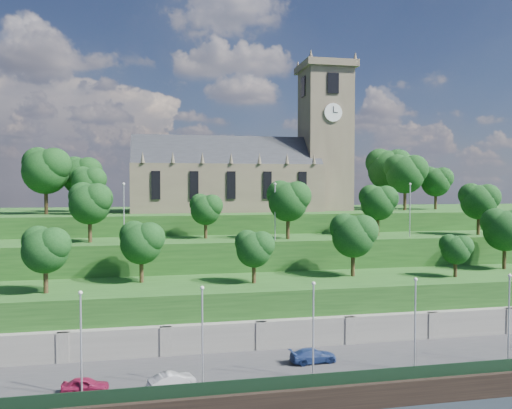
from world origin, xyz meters
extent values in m
cube|color=#2D2D30|center=(0.00, 6.00, 1.00)|extent=(160.00, 12.00, 2.00)
cube|color=black|center=(0.00, -0.05, 1.10)|extent=(160.00, 0.50, 2.20)
cube|color=black|center=(0.00, 0.60, 2.60)|extent=(160.00, 0.10, 1.20)
cube|color=slate|center=(0.00, 12.00, 2.50)|extent=(160.00, 2.00, 5.00)
cube|color=slate|center=(-25.00, 11.20, 2.50)|extent=(1.20, 0.60, 5.00)
cube|color=slate|center=(-15.00, 11.20, 2.50)|extent=(1.20, 0.60, 5.00)
cube|color=slate|center=(-5.00, 11.20, 2.50)|extent=(1.20, 0.60, 5.00)
cube|color=slate|center=(5.00, 11.20, 2.50)|extent=(1.20, 0.60, 5.00)
cube|color=slate|center=(15.00, 11.20, 2.50)|extent=(1.20, 0.60, 5.00)
cube|color=slate|center=(25.00, 11.20, 2.50)|extent=(1.20, 0.60, 5.00)
cube|color=#1A4416|center=(0.00, 18.00, 4.00)|extent=(160.00, 12.00, 8.00)
cube|color=#1A4416|center=(0.00, 29.00, 6.00)|extent=(160.00, 10.00, 12.00)
cube|color=#1A4416|center=(0.00, 50.00, 7.50)|extent=(160.00, 32.00, 15.00)
cube|color=brown|center=(-4.00, 46.00, 19.00)|extent=(32.00, 12.00, 8.00)
cube|color=black|center=(-4.00, 46.00, 23.00)|extent=(32.00, 10.18, 10.18)
cone|color=brown|center=(-18.00, 40.00, 23.90)|extent=(0.70, 0.70, 1.80)
cone|color=brown|center=(-13.33, 40.00, 23.90)|extent=(0.70, 0.70, 1.80)
cone|color=brown|center=(-8.67, 40.00, 23.90)|extent=(0.70, 0.70, 1.80)
cone|color=brown|center=(-4.00, 40.00, 23.90)|extent=(0.70, 0.70, 1.80)
cone|color=brown|center=(0.67, 40.00, 23.90)|extent=(0.70, 0.70, 1.80)
cone|color=brown|center=(5.33, 40.00, 23.90)|extent=(0.70, 0.70, 1.80)
cone|color=brown|center=(10.00, 40.00, 23.90)|extent=(0.70, 0.70, 1.80)
cube|color=black|center=(-16.00, 39.92, 19.50)|extent=(1.40, 0.25, 4.50)
cube|color=black|center=(-10.00, 39.92, 19.50)|extent=(1.40, 0.25, 4.50)
cube|color=black|center=(-4.00, 39.92, 19.50)|extent=(1.40, 0.25, 4.50)
cube|color=black|center=(2.00, 39.92, 19.50)|extent=(1.40, 0.25, 4.50)
cube|color=black|center=(8.00, 39.92, 19.50)|extent=(1.40, 0.25, 4.50)
cube|color=brown|center=(14.00, 46.00, 27.50)|extent=(8.00, 8.00, 25.00)
cube|color=brown|center=(14.00, 46.00, 40.60)|extent=(9.20, 9.20, 1.20)
cone|color=brown|center=(10.00, 42.00, 41.80)|extent=(0.80, 0.80, 1.60)
cone|color=brown|center=(10.00, 50.00, 41.80)|extent=(0.80, 0.80, 1.60)
cone|color=brown|center=(18.00, 42.00, 41.80)|extent=(0.80, 0.80, 1.60)
cone|color=brown|center=(18.00, 50.00, 41.80)|extent=(0.80, 0.80, 1.60)
cube|color=black|center=(14.00, 41.92, 37.00)|extent=(2.00, 0.25, 3.50)
cube|color=black|center=(14.00, 50.08, 37.00)|extent=(2.00, 0.25, 3.50)
cube|color=black|center=(9.92, 46.00, 37.00)|extent=(0.25, 2.00, 3.50)
cube|color=black|center=(18.08, 46.00, 37.00)|extent=(0.25, 2.00, 3.50)
cylinder|color=white|center=(14.00, 41.88, 32.00)|extent=(3.20, 0.30, 3.20)
cylinder|color=white|center=(18.12, 46.00, 32.00)|extent=(0.30, 3.20, 3.20)
cube|color=black|center=(14.00, 41.70, 32.50)|extent=(0.12, 0.05, 1.10)
cube|color=black|center=(14.40, 41.70, 32.00)|extent=(0.80, 0.05, 0.12)
cylinder|color=#312313|center=(-27.50, 16.00, 9.55)|extent=(0.50, 0.50, 3.10)
sphere|color=black|center=(-27.50, 16.00, 12.55)|extent=(4.82, 4.82, 4.82)
sphere|color=black|center=(-26.54, 15.52, 13.27)|extent=(3.62, 3.62, 3.62)
sphere|color=black|center=(-28.35, 16.60, 13.51)|extent=(3.38, 3.38, 3.38)
cylinder|color=#312313|center=(-17.66, 20.00, 9.57)|extent=(0.50, 0.50, 3.15)
sphere|color=black|center=(-17.66, 20.00, 12.61)|extent=(4.89, 4.89, 4.89)
sphere|color=black|center=(-16.68, 19.51, 13.35)|extent=(3.67, 3.67, 3.67)
sphere|color=black|center=(-18.52, 20.61, 13.59)|extent=(3.43, 3.43, 3.43)
cylinder|color=#312313|center=(-4.67, 17.00, 9.35)|extent=(0.48, 0.48, 2.70)
sphere|color=black|center=(-4.67, 17.00, 11.96)|extent=(4.20, 4.20, 4.20)
sphere|color=black|center=(-3.83, 16.58, 12.59)|extent=(3.15, 3.15, 3.15)
sphere|color=black|center=(-5.40, 17.52, 12.80)|extent=(2.94, 2.94, 2.94)
cylinder|color=#312313|center=(8.49, 19.00, 9.71)|extent=(0.51, 0.51, 3.43)
sphere|color=black|center=(8.49, 19.00, 13.03)|extent=(5.33, 5.33, 5.33)
sphere|color=black|center=(9.55, 18.47, 13.83)|extent=(4.00, 4.00, 4.00)
sphere|color=black|center=(7.55, 19.67, 14.09)|extent=(3.73, 3.73, 3.73)
cylinder|color=#312313|center=(20.90, 16.00, 9.16)|extent=(0.46, 0.46, 2.31)
sphere|color=black|center=(20.90, 16.00, 11.39)|extent=(3.60, 3.60, 3.60)
sphere|color=black|center=(21.62, 15.64, 11.93)|extent=(2.70, 2.70, 2.70)
sphere|color=black|center=(20.27, 16.45, 12.11)|extent=(2.52, 2.52, 2.52)
cylinder|color=#312313|center=(30.92, 20.00, 9.80)|extent=(0.52, 0.52, 3.60)
sphere|color=black|center=(30.92, 20.00, 13.27)|extent=(5.59, 5.59, 5.59)
sphere|color=black|center=(29.95, 20.70, 14.39)|extent=(3.92, 3.92, 3.92)
cylinder|color=#312313|center=(-24.47, 28.00, 13.71)|extent=(0.51, 0.51, 3.41)
sphere|color=black|center=(-24.47, 28.00, 17.01)|extent=(5.31, 5.31, 5.31)
sphere|color=black|center=(-23.41, 27.47, 17.80)|extent=(3.98, 3.98, 3.98)
sphere|color=black|center=(-25.40, 28.66, 18.07)|extent=(3.72, 3.72, 3.72)
cylinder|color=#312313|center=(-9.11, 30.00, 13.36)|extent=(0.48, 0.48, 2.72)
sphere|color=black|center=(-9.11, 30.00, 15.99)|extent=(4.24, 4.24, 4.24)
sphere|color=black|center=(-8.26, 29.58, 16.63)|extent=(3.18, 3.18, 3.18)
sphere|color=black|center=(-9.85, 30.53, 16.84)|extent=(2.97, 2.97, 2.97)
cylinder|color=#312313|center=(2.09, 27.00, 13.77)|extent=(0.52, 0.52, 3.53)
sphere|color=black|center=(2.09, 27.00, 17.18)|extent=(5.50, 5.50, 5.50)
sphere|color=black|center=(3.19, 26.45, 18.01)|extent=(4.12, 4.12, 4.12)
sphere|color=black|center=(1.12, 27.69, 18.28)|extent=(3.85, 3.85, 3.85)
cylinder|color=#312313|center=(16.44, 29.00, 13.63)|extent=(0.51, 0.51, 3.27)
sphere|color=black|center=(16.44, 29.00, 16.79)|extent=(5.08, 5.08, 5.08)
sphere|color=black|center=(17.46, 28.49, 17.55)|extent=(3.81, 3.81, 3.81)
sphere|color=black|center=(15.55, 29.64, 17.81)|extent=(3.56, 3.56, 3.56)
cylinder|color=#312313|center=(31.79, 27.00, 13.68)|extent=(0.51, 0.51, 3.37)
sphere|color=black|center=(31.79, 27.00, 16.94)|extent=(5.24, 5.24, 5.24)
sphere|color=black|center=(32.84, 26.48, 17.72)|extent=(3.93, 3.93, 3.93)
sphere|color=black|center=(30.87, 27.65, 17.98)|extent=(3.67, 3.67, 3.67)
cylinder|color=#312313|center=(-32.75, 42.00, 17.25)|extent=(0.56, 0.56, 4.50)
sphere|color=black|center=(-32.75, 42.00, 21.59)|extent=(6.99, 6.99, 6.99)
sphere|color=black|center=(-31.35, 41.30, 22.64)|extent=(5.24, 5.24, 5.24)
sphere|color=black|center=(-33.97, 42.87, 22.99)|extent=(4.89, 4.89, 4.89)
cylinder|color=#312313|center=(-28.38, 48.00, 17.01)|extent=(0.54, 0.54, 4.03)
sphere|color=black|center=(-28.38, 48.00, 20.91)|extent=(6.27, 6.27, 6.27)
sphere|color=black|center=(-27.12, 47.37, 21.85)|extent=(4.70, 4.70, 4.70)
sphere|color=black|center=(-29.47, 48.78, 22.16)|extent=(4.39, 4.39, 4.39)
cylinder|color=#312313|center=(-26.20, 40.00, 16.60)|extent=(0.50, 0.50, 3.19)
sphere|color=black|center=(-26.20, 40.00, 19.68)|extent=(4.96, 4.96, 4.96)
sphere|color=black|center=(-25.21, 39.50, 20.42)|extent=(3.72, 3.72, 3.72)
sphere|color=black|center=(-27.07, 40.62, 20.67)|extent=(3.47, 3.47, 3.47)
cylinder|color=#312313|center=(27.63, 42.00, 17.16)|extent=(0.55, 0.55, 4.32)
sphere|color=black|center=(27.63, 42.00, 21.34)|extent=(6.72, 6.72, 6.72)
sphere|color=black|center=(28.97, 41.33, 22.35)|extent=(5.04, 5.04, 5.04)
sphere|color=black|center=(26.45, 42.84, 22.68)|extent=(4.71, 4.71, 4.71)
cylinder|color=#312313|center=(28.24, 50.00, 17.51)|extent=(0.58, 0.58, 5.01)
sphere|color=black|center=(28.24, 50.00, 22.35)|extent=(7.80, 7.80, 7.80)
sphere|color=black|center=(29.80, 49.22, 23.52)|extent=(5.85, 5.85, 5.85)
sphere|color=black|center=(26.87, 50.97, 23.91)|extent=(5.46, 5.46, 5.46)
cylinder|color=#312313|center=(34.85, 44.00, 16.71)|extent=(0.51, 0.51, 3.42)
sphere|color=black|center=(34.85, 44.00, 20.02)|extent=(5.32, 5.32, 5.32)
sphere|color=black|center=(35.91, 43.47, 20.81)|extent=(3.99, 3.99, 3.99)
sphere|color=black|center=(33.92, 44.66, 21.08)|extent=(3.72, 3.72, 3.72)
cylinder|color=#B2B2B7|center=(-22.00, 2.50, 6.29)|extent=(0.16, 0.16, 8.57)
sphere|color=silver|center=(-22.00, 2.50, 10.69)|extent=(0.36, 0.36, 0.36)
cylinder|color=#B2B2B7|center=(-12.00, 2.50, 6.29)|extent=(0.16, 0.16, 8.57)
sphere|color=silver|center=(-12.00, 2.50, 10.69)|extent=(0.36, 0.36, 0.36)
cylinder|color=#B2B2B7|center=(-2.00, 2.50, 6.29)|extent=(0.16, 0.16, 8.57)
sphere|color=silver|center=(-2.00, 2.50, 10.69)|extent=(0.36, 0.36, 0.36)
cylinder|color=#B2B2B7|center=(8.00, 2.50, 6.29)|extent=(0.16, 0.16, 8.57)
sphere|color=silver|center=(8.00, 2.50, 10.69)|extent=(0.36, 0.36, 0.36)
cylinder|color=#B2B2B7|center=(18.00, 2.50, 6.29)|extent=(0.16, 0.16, 8.57)
sphere|color=silver|center=(18.00, 2.50, 10.69)|extent=(0.36, 0.36, 0.36)
cylinder|color=#B2B2B7|center=(-20.00, 26.00, 15.77)|extent=(0.16, 0.16, 7.54)
sphere|color=silver|center=(-20.00, 26.00, 19.66)|extent=(0.36, 0.36, 0.36)
cylinder|color=#B2B2B7|center=(0.00, 26.00, 15.77)|extent=(0.16, 0.16, 7.54)
sphere|color=silver|center=(0.00, 26.00, 19.66)|extent=(0.36, 0.36, 0.36)
cylinder|color=#B2B2B7|center=(20.00, 26.00, 15.77)|extent=(0.16, 0.16, 7.54)
sphere|color=silver|center=(20.00, 26.00, 19.66)|extent=(0.36, 0.36, 0.36)
imported|color=maroon|center=(-21.81, 3.20, 2.66)|extent=(3.98, 1.86, 1.32)
imported|color=#9B9A9F|center=(-14.61, 2.81, 2.68)|extent=(4.34, 2.64, 1.35)
imported|color=navy|center=(-0.72, 6.50, 2.68)|extent=(4.80, 2.24, 1.36)
camera|label=1|loc=(-15.66, -40.16, 19.59)|focal=35.00mm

